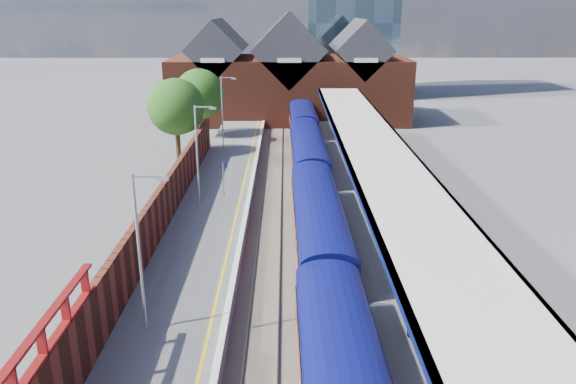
# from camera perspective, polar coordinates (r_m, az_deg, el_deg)

# --- Properties ---
(ground) EXTENTS (240.00, 240.00, 0.00)m
(ground) POSITION_cam_1_polar(r_m,az_deg,el_deg) (47.41, 0.30, 0.86)
(ground) COLOR #5B5B5E
(ground) RESTS_ON ground
(ballast_bed) EXTENTS (6.00, 76.00, 0.06)m
(ballast_bed) POSITION_cam_1_polar(r_m,az_deg,el_deg) (37.99, 0.44, -3.66)
(ballast_bed) COLOR #473D33
(ballast_bed) RESTS_ON ground
(rails) EXTENTS (4.51, 76.00, 0.14)m
(rails) POSITION_cam_1_polar(r_m,az_deg,el_deg) (37.95, 0.44, -3.53)
(rails) COLOR slate
(rails) RESTS_ON ground
(left_platform) EXTENTS (5.00, 76.00, 1.00)m
(left_platform) POSITION_cam_1_polar(r_m,az_deg,el_deg) (38.14, -7.86, -2.98)
(left_platform) COLOR #565659
(left_platform) RESTS_ON ground
(right_platform) EXTENTS (6.00, 76.00, 1.00)m
(right_platform) POSITION_cam_1_polar(r_m,az_deg,el_deg) (38.35, 9.46, -2.94)
(right_platform) COLOR #565659
(right_platform) RESTS_ON ground
(coping_left) EXTENTS (0.30, 76.00, 0.05)m
(coping_left) POSITION_cam_1_polar(r_m,az_deg,el_deg) (37.72, -4.35, -2.25)
(coping_left) COLOR silver
(coping_left) RESTS_ON left_platform
(coping_right) EXTENTS (0.30, 76.00, 0.05)m
(coping_right) POSITION_cam_1_polar(r_m,az_deg,el_deg) (37.79, 5.23, -2.24)
(coping_right) COLOR silver
(coping_right) RESTS_ON right_platform
(yellow_line) EXTENTS (0.14, 76.00, 0.01)m
(yellow_line) POSITION_cam_1_polar(r_m,az_deg,el_deg) (37.77, -5.26, -2.28)
(yellow_line) COLOR yellow
(yellow_line) RESTS_ON left_platform
(train) EXTENTS (2.99, 65.93, 3.45)m
(train) POSITION_cam_1_polar(r_m,az_deg,el_deg) (41.20, 2.46, 1.20)
(train) COLOR #0C0F59
(train) RESTS_ON ground
(canopy) EXTENTS (4.50, 52.00, 4.48)m
(canopy) POSITION_cam_1_polar(r_m,az_deg,el_deg) (38.69, 8.60, 4.68)
(canopy) COLOR #0E1854
(canopy) RESTS_ON right_platform
(lamp_post_b) EXTENTS (1.48, 0.18, 7.00)m
(lamp_post_b) POSITION_cam_1_polar(r_m,az_deg,el_deg) (23.90, -14.62, -5.16)
(lamp_post_b) COLOR #A5A8AA
(lamp_post_b) RESTS_ON left_platform
(lamp_post_c) EXTENTS (1.48, 0.18, 7.00)m
(lamp_post_c) POSITION_cam_1_polar(r_m,az_deg,el_deg) (38.80, -9.04, 4.30)
(lamp_post_c) COLOR #A5A8AA
(lamp_post_c) RESTS_ON left_platform
(lamp_post_d) EXTENTS (1.48, 0.18, 7.00)m
(lamp_post_d) POSITION_cam_1_polar(r_m,az_deg,el_deg) (54.33, -6.57, 8.43)
(lamp_post_d) COLOR #A5A8AA
(lamp_post_d) RESTS_ON left_platform
(platform_sign) EXTENTS (0.55, 0.08, 2.50)m
(platform_sign) POSITION_cam_1_polar(r_m,az_deg,el_deg) (41.13, -6.60, 1.89)
(platform_sign) COLOR #A5A8AA
(platform_sign) RESTS_ON left_platform
(brick_wall) EXTENTS (0.35, 50.00, 3.86)m
(brick_wall) POSITION_cam_1_polar(r_m,az_deg,el_deg) (32.01, -14.10, -3.90)
(brick_wall) COLOR #572417
(brick_wall) RESTS_ON left_platform
(station_building) EXTENTS (30.00, 12.12, 13.78)m
(station_building) POSITION_cam_1_polar(r_m,az_deg,el_deg) (73.73, 0.10, 11.52)
(station_building) COLOR #572417
(station_building) RESTS_ON ground
(tree_near) EXTENTS (5.20, 5.20, 8.10)m
(tree_near) POSITION_cam_1_polar(r_m,az_deg,el_deg) (52.82, -11.17, 8.32)
(tree_near) COLOR #382314
(tree_near) RESTS_ON ground
(tree_far) EXTENTS (5.20, 5.20, 8.10)m
(tree_far) POSITION_cam_1_polar(r_m,az_deg,el_deg) (60.44, -8.85, 9.69)
(tree_far) COLOR #382314
(tree_far) RESTS_ON ground
(parked_car_silver) EXTENTS (3.83, 1.69, 1.22)m
(parked_car_silver) POSITION_cam_1_polar(r_m,az_deg,el_deg) (28.78, 17.06, -8.64)
(parked_car_silver) COLOR #A0A1A5
(parked_car_silver) RESTS_ON right_platform
(parked_car_dark) EXTENTS (4.10, 2.48, 1.11)m
(parked_car_dark) POSITION_cam_1_polar(r_m,az_deg,el_deg) (24.90, 16.56, -13.24)
(parked_car_dark) COLOR black
(parked_car_dark) RESTS_ON right_platform
(parked_car_blue) EXTENTS (5.26, 3.79, 1.33)m
(parked_car_blue) POSITION_cam_1_polar(r_m,az_deg,el_deg) (38.07, 12.76, -1.45)
(parked_car_blue) COLOR navy
(parked_car_blue) RESTS_ON right_platform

